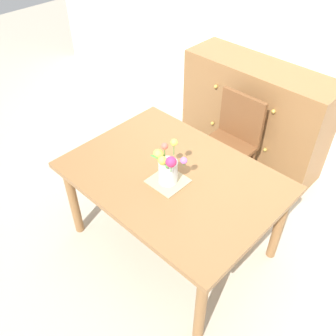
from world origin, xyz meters
name	(u,v)px	position (x,y,z in m)	size (l,w,h in m)	color
ground_plane	(172,241)	(0.00, 0.00, 0.00)	(12.00, 12.00, 0.00)	#B7AD99
back_wall	(310,16)	(0.00, 1.60, 1.40)	(7.00, 0.10, 2.80)	silver
dining_table	(173,184)	(0.00, 0.00, 0.64)	(1.45, 1.04, 0.73)	olive
chair_far	(232,138)	(-0.11, 0.86, 0.52)	(0.42, 0.42, 0.90)	brown
dresser	(254,115)	(-0.20, 1.33, 0.50)	(1.40, 0.47, 1.00)	olive
placemat	(168,181)	(0.02, -0.07, 0.73)	(0.23, 0.23, 0.01)	tan
flower_vase	(168,167)	(0.02, -0.08, 0.86)	(0.24, 0.19, 0.28)	silver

